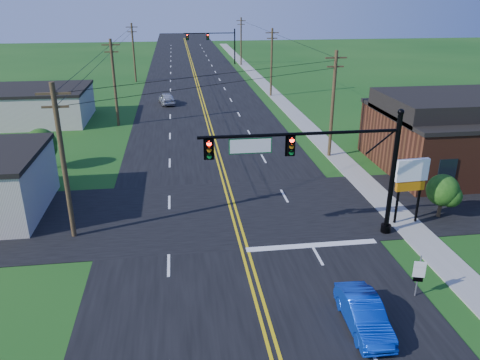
{
  "coord_description": "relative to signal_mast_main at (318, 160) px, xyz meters",
  "views": [
    {
      "loc": [
        -3.14,
        -15.32,
        13.25
      ],
      "look_at": [
        0.31,
        10.0,
        3.02
      ],
      "focal_mm": 35.0,
      "sensor_mm": 36.0,
      "label": 1
    }
  ],
  "objects": [
    {
      "name": "shrub_corner",
      "position": [
        8.66,
        1.5,
        -2.9
      ],
      "size": [
        2.0,
        2.0,
        2.86
      ],
      "color": "#3B2D1A",
      "rests_on": "ground"
    },
    {
      "name": "signal_mast_main",
      "position": [
        0.0,
        0.0,
        0.0
      ],
      "size": [
        11.3,
        0.6,
        7.48
      ],
      "color": "black",
      "rests_on": "ground"
    },
    {
      "name": "blue_car",
      "position": [
        -0.13,
        -8.01,
        -4.08
      ],
      "size": [
        1.52,
        4.08,
        1.33
      ],
      "primitive_type": "imported",
      "rotation": [
        0.0,
        0.0,
        -0.03
      ],
      "color": "#0833B5",
      "rests_on": "ground"
    },
    {
      "name": "utility_pole_right_b",
      "position": [
        5.46,
        40.0,
        -0.03
      ],
      "size": [
        1.8,
        0.28,
        9.0
      ],
      "color": "#3B2D1A",
      "rests_on": "ground"
    },
    {
      "name": "tree_left",
      "position": [
        -18.34,
        14.0,
        -2.59
      ],
      "size": [
        2.4,
        2.4,
        3.37
      ],
      "color": "#3B2D1A",
      "rests_on": "ground"
    },
    {
      "name": "sidewalk",
      "position": [
        6.16,
        32.0,
        -4.71
      ],
      "size": [
        2.0,
        160.0,
        0.08
      ],
      "primitive_type": "cube",
      "color": "gray",
      "rests_on": "ground"
    },
    {
      "name": "ground",
      "position": [
        -4.34,
        -8.0,
        -4.75
      ],
      "size": [
        260.0,
        260.0,
        0.0
      ],
      "primitive_type": "plane",
      "color": "#154413",
      "rests_on": "ground"
    },
    {
      "name": "utility_pole_right_c",
      "position": [
        5.46,
        70.0,
        -0.03
      ],
      "size": [
        1.8,
        0.28,
        9.0
      ],
      "color": "#3B2D1A",
      "rests_on": "ground"
    },
    {
      "name": "stop_sign",
      "position": [
        8.66,
        5.51,
        -3.17
      ],
      "size": [
        0.75,
        0.28,
        2.19
      ],
      "rotation": [
        0.0,
        0.0,
        -0.31
      ],
      "color": "slate",
      "rests_on": "ground"
    },
    {
      "name": "tree_right_back",
      "position": [
        11.66,
        18.0,
        -2.15
      ],
      "size": [
        3.0,
        3.0,
        4.1
      ],
      "color": "#3B2D1A",
      "rests_on": "ground"
    },
    {
      "name": "utility_pole_right_a",
      "position": [
        5.46,
        14.0,
        -0.03
      ],
      "size": [
        1.8,
        0.28,
        9.0
      ],
      "color": "#3B2D1A",
      "rests_on": "ground"
    },
    {
      "name": "road_cross",
      "position": [
        -4.34,
        4.0,
        -4.73
      ],
      "size": [
        70.0,
        10.0,
        0.04
      ],
      "primitive_type": "cube",
      "color": "black",
      "rests_on": "ground"
    },
    {
      "name": "cream_bldg_far",
      "position": [
        -23.34,
        30.0,
        -2.89
      ],
      "size": [
        12.2,
        9.2,
        3.7
      ],
      "color": "beige",
      "rests_on": "ground"
    },
    {
      "name": "distant_car",
      "position": [
        -8.75,
        36.69,
        -4.03
      ],
      "size": [
        2.39,
        4.44,
        1.44
      ],
      "primitive_type": "imported",
      "rotation": [
        0.0,
        0.0,
        3.31
      ],
      "color": "#B5B5BA",
      "rests_on": "ground"
    },
    {
      "name": "utility_pole_left_a",
      "position": [
        -13.84,
        2.0,
        -0.03
      ],
      "size": [
        1.8,
        0.28,
        9.0
      ],
      "color": "#3B2D1A",
      "rests_on": "ground"
    },
    {
      "name": "utility_pole_left_c",
      "position": [
        -13.84,
        54.0,
        -0.03
      ],
      "size": [
        1.8,
        0.28,
        9.0
      ],
      "color": "#3B2D1A",
      "rests_on": "ground"
    },
    {
      "name": "signal_mast_far",
      "position": [
        0.1,
        72.0,
        -0.2
      ],
      "size": [
        10.98,
        0.6,
        7.48
      ],
      "color": "black",
      "rests_on": "ground"
    },
    {
      "name": "route_sign",
      "position": [
        3.16,
        -6.24,
        -3.47
      ],
      "size": [
        0.53,
        0.19,
        2.19
      ],
      "rotation": [
        0.0,
        0.0,
        -0.3
      ],
      "color": "slate",
      "rests_on": "ground"
    },
    {
      "name": "road_main",
      "position": [
        -4.34,
        42.0,
        -4.73
      ],
      "size": [
        16.0,
        220.0,
        0.04
      ],
      "primitive_type": "cube",
      "color": "black",
      "rests_on": "ground"
    },
    {
      "name": "utility_pole_left_b",
      "position": [
        -13.84,
        27.0,
        -0.03
      ],
      "size": [
        1.8,
        0.28,
        9.0
      ],
      "color": "#3B2D1A",
      "rests_on": "ground"
    },
    {
      "name": "pylon_sign",
      "position": [
        6.16,
        1.0,
        -1.7
      ],
      "size": [
        2.05,
        0.42,
        4.18
      ],
      "rotation": [
        0.0,
        0.0,
        0.07
      ],
      "color": "black",
      "rests_on": "ground"
    },
    {
      "name": "brick_building",
      "position": [
        15.66,
        10.0,
        -2.4
      ],
      "size": [
        14.2,
        11.2,
        4.7
      ],
      "color": "#522617",
      "rests_on": "ground"
    }
  ]
}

